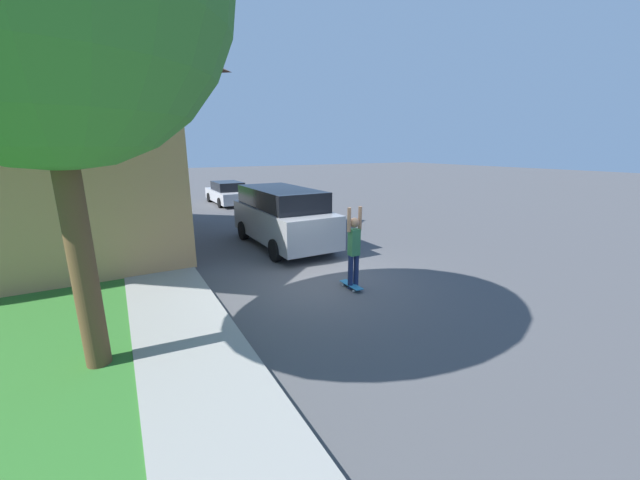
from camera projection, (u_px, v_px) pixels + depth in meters
name	position (u px, v px, depth m)	size (l,w,h in m)	color
ground_plane	(321.00, 282.00, 9.41)	(120.00, 120.00, 0.00)	#49494C
sidewalk	(150.00, 246.00, 12.71)	(1.80, 80.00, 0.10)	gray
suv_parked	(282.00, 216.00, 12.73)	(2.17, 5.11, 2.06)	gray
car_down_street	(228.00, 193.00, 22.47)	(1.88, 4.54, 1.40)	#B7B7BC
skateboarder	(354.00, 247.00, 8.76)	(0.41, 0.24, 2.07)	#192347
skateboard	(351.00, 285.00, 8.99)	(0.23, 0.77, 0.10)	#236B99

